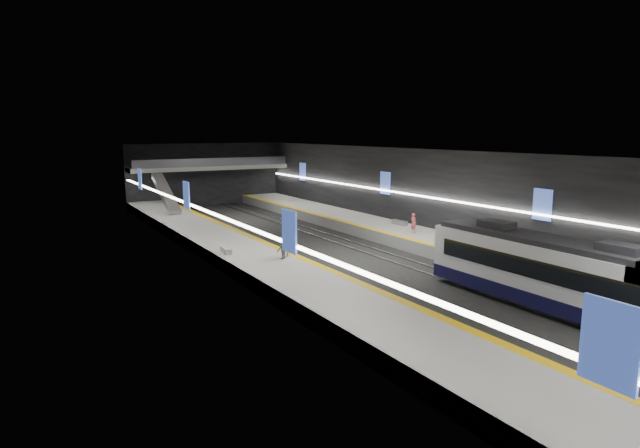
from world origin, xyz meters
TOP-DOWN VIEW (x-y plane):
  - ground at (0.00, 0.00)m, footprint 70.00×70.00m
  - ceiling at (0.00, 0.00)m, footprint 20.00×70.00m
  - wall_left at (-10.00, 0.00)m, footprint 0.04×70.00m
  - wall_right at (10.00, 0.00)m, footprint 0.04×70.00m
  - wall_back at (0.00, 35.00)m, footprint 20.00×0.04m
  - platform_left at (-7.50, 0.00)m, footprint 5.00×70.00m
  - tile_surface_left at (-7.50, 0.00)m, footprint 5.00×70.00m
  - tactile_strip_left at (-5.30, 0.00)m, footprint 0.60×70.00m
  - platform_right at (7.50, 0.00)m, footprint 5.00×70.00m
  - tile_surface_right at (7.50, 0.00)m, footprint 5.00×70.00m
  - tactile_strip_right at (5.30, 0.00)m, footprint 0.60×70.00m
  - rails at (-0.00, 0.00)m, footprint 6.52×70.00m
  - ad_posters at (-0.00, 1.00)m, footprint 19.94×53.50m
  - cove_light_left at (-9.80, 0.00)m, footprint 0.25×68.60m
  - cove_light_right at (9.80, 0.00)m, footprint 0.25×68.60m
  - mezzanine_bridge at (0.00, 32.93)m, footprint 20.00×3.00m
  - escalator at (-7.50, 26.00)m, footprint 1.20×7.50m
  - bench_left_far at (-9.16, 3.41)m, footprint 0.64×1.69m
  - bench_right_far at (8.82, 6.27)m, footprint 0.52×1.79m
  - passenger_right_a at (7.27, 2.48)m, footprint 0.43×0.64m
  - passenger_left_a at (-6.08, 0.12)m, footprint 0.75×1.24m
  - passenger_left_b at (-6.52, -0.30)m, footprint 1.18×0.96m

SIDE VIEW (x-z plane):
  - ground at x=0.00m, z-range 0.00..0.00m
  - rails at x=0.00m, z-range 0.00..0.12m
  - platform_left at x=-7.50m, z-range 0.00..1.00m
  - platform_right at x=7.50m, z-range 0.00..1.00m
  - tile_surface_left at x=-7.50m, z-range 1.00..1.02m
  - tile_surface_right at x=7.50m, z-range 1.00..1.02m
  - tactile_strip_left at x=-5.30m, z-range 1.01..1.03m
  - tactile_strip_right at x=5.30m, z-range 1.01..1.03m
  - bench_left_far at x=-9.16m, z-range 1.00..1.40m
  - bench_right_far at x=8.82m, z-range 1.00..1.44m
  - passenger_left_b at x=-6.52m, z-range 1.00..2.59m
  - passenger_right_a at x=7.27m, z-range 1.00..2.70m
  - passenger_left_a at x=-6.08m, z-range 1.00..2.98m
  - escalator at x=-7.50m, z-range 0.94..4.86m
  - cove_light_left at x=-9.80m, z-range 3.74..3.86m
  - cove_light_right at x=9.80m, z-range 3.74..3.86m
  - wall_left at x=-10.00m, z-range 0.00..8.00m
  - wall_right at x=10.00m, z-range 0.00..8.00m
  - wall_back at x=0.00m, z-range 0.00..8.00m
  - ad_posters at x=0.00m, z-range 3.40..5.60m
  - mezzanine_bridge at x=0.00m, z-range 4.29..5.79m
  - ceiling at x=0.00m, z-range 7.98..8.02m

